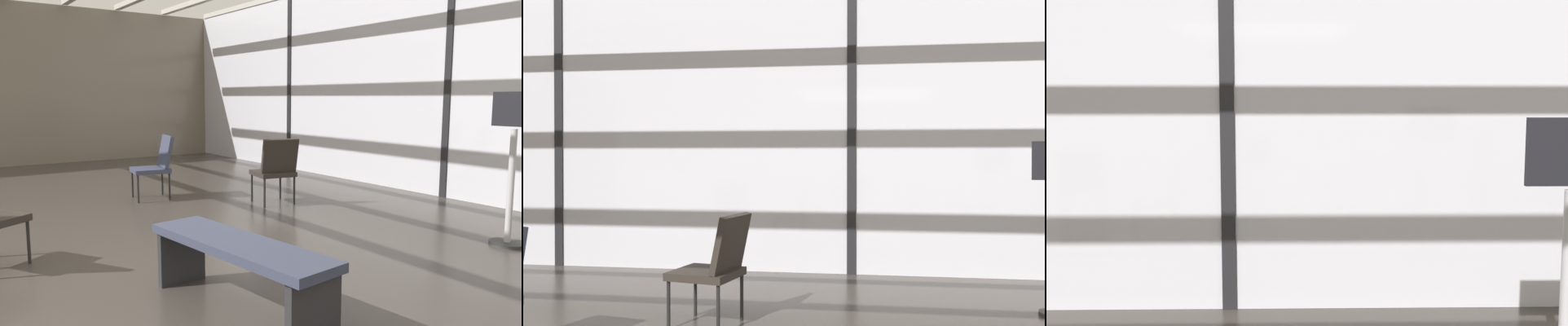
# 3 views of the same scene
# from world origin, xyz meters

# --- Properties ---
(ground_plane) EXTENTS (60.00, 60.00, 0.00)m
(ground_plane) POSITION_xyz_m (0.00, 0.00, 0.00)
(ground_plane) COLOR #38332D
(glass_curtain_wall) EXTENTS (14.00, 0.08, 3.27)m
(glass_curtain_wall) POSITION_xyz_m (0.00, 5.20, 1.63)
(glass_curtain_wall) COLOR silver
(glass_curtain_wall) RESTS_ON ground
(window_mullion_0) EXTENTS (0.10, 0.12, 3.27)m
(window_mullion_0) POSITION_xyz_m (-3.50, 5.20, 1.63)
(window_mullion_0) COLOR black
(window_mullion_0) RESTS_ON ground
(window_mullion_1) EXTENTS (0.10, 0.12, 3.27)m
(window_mullion_1) POSITION_xyz_m (0.00, 5.20, 1.63)
(window_mullion_1) COLOR black
(window_mullion_1) RESTS_ON ground
(side_wall_left_panels) EXTENTS (0.10, 11.20, 3.27)m
(side_wall_left_panels) POSITION_xyz_m (-6.95, 1.60, 1.63)
(side_wall_left_panels) COLOR #756B5B
(side_wall_left_panels) RESTS_ON ground
(lounge_chair_1) EXTENTS (0.57, 0.60, 0.87)m
(lounge_chair_1) POSITION_xyz_m (-2.20, 1.84, 0.49)
(lounge_chair_1) COLOR #33384C
(lounge_chair_1) RESTS_ON ground
(lounge_chair_3) EXTENTS (0.61, 0.57, 0.87)m
(lounge_chair_3) POSITION_xyz_m (-0.94, 2.94, 0.49)
(lounge_chair_3) COLOR #28231E
(lounge_chair_3) RESTS_ON ground
(waiting_bench) EXTENTS (1.54, 0.57, 0.47)m
(waiting_bench) POSITION_xyz_m (1.57, 0.78, 0.36)
(waiting_bench) COLOR #33384C
(waiting_bench) RESTS_ON ground
(info_sign) EXTENTS (0.44, 0.32, 1.44)m
(info_sign) POSITION_xyz_m (1.77, 3.66, 0.68)
(info_sign) COLOR #333333
(info_sign) RESTS_ON ground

